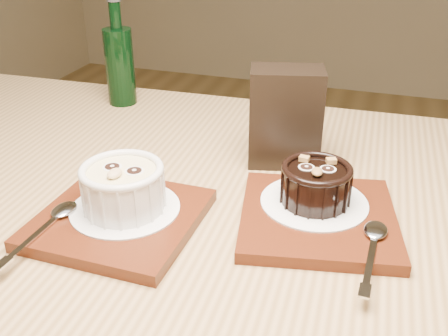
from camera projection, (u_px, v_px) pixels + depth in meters
The scene contains 11 objects.
table at pixel (206, 270), 0.69m from camera, with size 1.23×0.84×0.75m.
tray_left at pixel (119, 219), 0.62m from camera, with size 0.18×0.18×0.01m, color #55210E.
doily_left at pixel (125, 208), 0.62m from camera, with size 0.13×0.13×0.00m, color white.
ramekin_white at pixel (123, 186), 0.61m from camera, with size 0.10×0.10×0.06m.
spoon_left at pixel (46, 225), 0.59m from camera, with size 0.03×0.13×0.01m, color silver, non-canonical shape.
tray_right at pixel (318, 218), 0.62m from camera, with size 0.18×0.18×0.01m, color #55210E.
doily_right at pixel (314, 202), 0.64m from camera, with size 0.13×0.13×0.00m, color white.
ramekin_dark at pixel (316, 182), 0.62m from camera, with size 0.08×0.08×0.05m.
spoon_right at pixel (373, 248), 0.55m from camera, with size 0.03×0.13×0.01m, color silver, non-canonical shape.
condiment_stand at pixel (285, 117), 0.73m from camera, with size 0.10×0.06×0.14m, color black.
green_bottle at pixel (120, 64), 0.94m from camera, with size 0.05×0.05×0.19m.
Camera 1 is at (0.08, -0.72, 1.10)m, focal length 42.00 mm.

